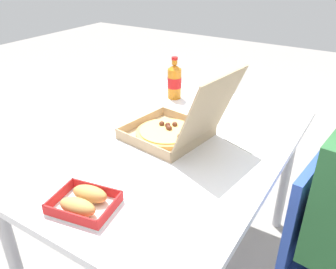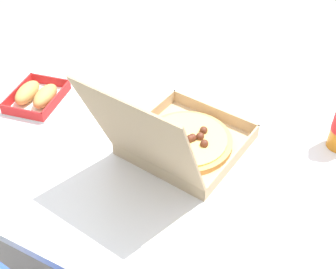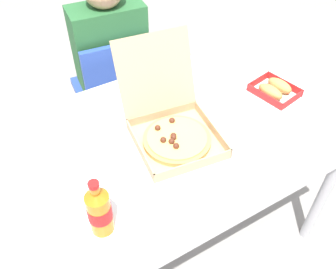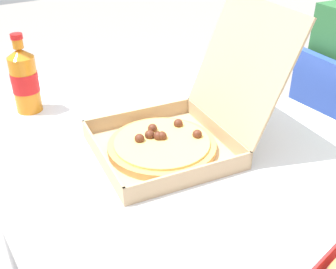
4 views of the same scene
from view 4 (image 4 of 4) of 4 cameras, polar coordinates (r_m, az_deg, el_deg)
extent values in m
cube|color=white|center=(1.02, 2.31, -3.01)|extent=(1.30, 0.88, 0.03)
cylinder|color=#B7B7BC|center=(1.57, -22.09, -8.07)|extent=(0.05, 0.05, 0.70)
cylinder|color=#B7B7BC|center=(1.79, 1.12, -0.46)|extent=(0.05, 0.05, 0.70)
cube|color=#2D4CAD|center=(1.40, 21.37, 1.56)|extent=(0.36, 0.07, 0.38)
cylinder|color=#B2B2B7|center=(1.74, 15.13, -8.15)|extent=(0.03, 0.03, 0.43)
cube|color=tan|center=(1.01, -0.83, -2.23)|extent=(0.35, 0.35, 0.01)
cube|color=tan|center=(0.95, -9.12, -3.13)|extent=(0.30, 0.05, 0.04)
cube|color=tan|center=(1.11, -4.05, 2.58)|extent=(0.05, 0.30, 0.04)
cube|color=tan|center=(0.88, 3.23, -5.78)|extent=(0.05, 0.30, 0.04)
cube|color=tan|center=(1.05, 6.61, 0.72)|extent=(0.30, 0.05, 0.04)
cube|color=tan|center=(1.02, 10.10, 9.40)|extent=(0.32, 0.16, 0.29)
cylinder|color=tan|center=(1.00, -0.83, -1.65)|extent=(0.26, 0.26, 0.02)
cylinder|color=#EAC666|center=(0.99, -0.84, -1.07)|extent=(0.23, 0.23, 0.01)
sphere|color=#562819|center=(1.01, 4.10, -0.02)|extent=(0.02, 0.02, 0.02)
sphere|color=#562819|center=(0.99, -3.96, -0.57)|extent=(0.02, 0.02, 0.02)
sphere|color=#562819|center=(1.00, -0.84, -0.22)|extent=(0.02, 0.02, 0.02)
sphere|color=#562819|center=(1.03, -2.15, 0.85)|extent=(0.02, 0.02, 0.02)
sphere|color=#562819|center=(1.00, -1.34, -0.24)|extent=(0.02, 0.02, 0.02)
sphere|color=#562819|center=(1.05, 1.42, 1.52)|extent=(0.02, 0.02, 0.02)
sphere|color=#562819|center=(1.01, -2.55, -0.05)|extent=(0.02, 0.02, 0.02)
cube|color=red|center=(0.75, 20.61, -16.29)|extent=(0.04, 0.19, 0.03)
cylinder|color=orange|center=(1.23, -19.02, 6.53)|extent=(0.07, 0.07, 0.16)
cone|color=orange|center=(1.20, -19.77, 10.56)|extent=(0.07, 0.07, 0.02)
cylinder|color=orange|center=(1.19, -19.98, 11.68)|extent=(0.03, 0.03, 0.02)
cylinder|color=red|center=(1.18, -20.15, 12.57)|extent=(0.03, 0.03, 0.01)
cylinder|color=red|center=(1.23, -19.08, 6.87)|extent=(0.07, 0.07, 0.06)
cube|color=white|center=(1.30, 7.27, 5.59)|extent=(0.25, 0.21, 0.00)
camera|label=1|loc=(1.21, 80.69, 13.72)|focal=36.56mm
camera|label=2|loc=(1.70, 21.46, 39.19)|focal=45.31mm
camera|label=3|loc=(1.39, -64.65, 36.51)|focal=39.54mm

